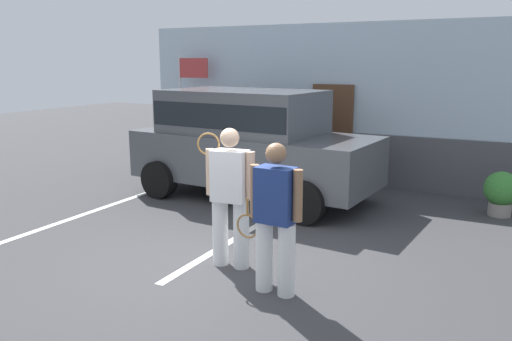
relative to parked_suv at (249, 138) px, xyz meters
The scene contains 9 objects.
ground_plane 3.75m from the parked_suv, 69.32° to the right, with size 40.00×40.00×0.00m, color #38383A.
parking_stripe_0 2.93m from the parked_suv, 136.95° to the right, with size 0.12×4.40×0.01m, color silver.
parking_stripe_1 2.37m from the parked_suv, 62.61° to the right, with size 0.12×4.40×0.01m, color silver.
house_frontage 2.55m from the parked_suv, 59.96° to the left, with size 9.77×0.40×3.36m.
parked_suv is the anchor object (origin of this frame).
tennis_player_man 3.44m from the parked_suv, 65.77° to the right, with size 0.79×0.31×1.78m.
tennis_player_woman 4.24m from the parked_suv, 57.89° to the right, with size 0.89×0.29×1.72m.
potted_plant_by_porch 4.51m from the parked_suv, 11.47° to the left, with size 0.58×0.58×0.76m.
flag_pole 3.13m from the parked_suv, 146.97° to the left, with size 0.80×0.06×2.70m.
Camera 1 is at (3.33, -5.20, 2.58)m, focal length 36.28 mm.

